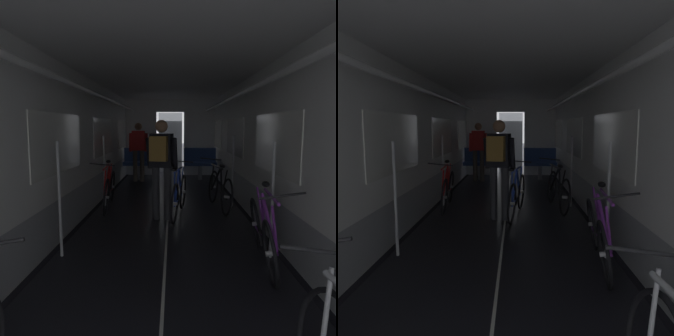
% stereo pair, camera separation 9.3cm
% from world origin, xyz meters
% --- Properties ---
extents(train_car_shell, '(3.14, 12.34, 2.57)m').
position_xyz_m(train_car_shell, '(-0.00, 3.60, 1.70)').
color(train_car_shell, black).
rests_on(train_car_shell, ground).
extents(bench_seat_far_left, '(0.98, 0.51, 0.95)m').
position_xyz_m(bench_seat_far_left, '(-0.90, 8.07, 0.57)').
color(bench_seat_far_left, gray).
rests_on(bench_seat_far_left, ground).
extents(bench_seat_far_right, '(0.98, 0.51, 0.95)m').
position_xyz_m(bench_seat_far_right, '(0.90, 8.07, 0.57)').
color(bench_seat_far_right, gray).
rests_on(bench_seat_far_right, ground).
extents(bicycle_purple, '(0.44, 1.70, 0.96)m').
position_xyz_m(bicycle_purple, '(1.11, 1.89, 0.38)').
color(bicycle_purple, black).
rests_on(bicycle_purple, ground).
extents(bicycle_black, '(0.49, 1.69, 0.95)m').
position_xyz_m(bicycle_black, '(0.98, 4.50, 0.38)').
color(bicycle_black, black).
rests_on(bicycle_black, ground).
extents(bicycle_red, '(0.44, 1.69, 0.95)m').
position_xyz_m(bicycle_red, '(-1.14, 4.47, 0.38)').
color(bicycle_red, black).
rests_on(bicycle_red, ground).
extents(person_cyclist_aisle, '(0.56, 0.45, 1.69)m').
position_xyz_m(person_cyclist_aisle, '(-0.11, 3.70, 1.02)').
color(person_cyclist_aisle, '#2D2D33').
rests_on(person_cyclist_aisle, ground).
extents(bicycle_blue_in_aisle, '(0.44, 1.68, 0.94)m').
position_xyz_m(bicycle_blue_in_aisle, '(0.20, 3.97, 0.38)').
color(bicycle_blue_in_aisle, black).
rests_on(bicycle_blue_in_aisle, ground).
extents(person_standing_near_bench, '(0.53, 0.23, 1.69)m').
position_xyz_m(person_standing_near_bench, '(-0.90, 7.70, 0.98)').
color(person_standing_near_bench, brown).
rests_on(person_standing_near_bench, ground).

